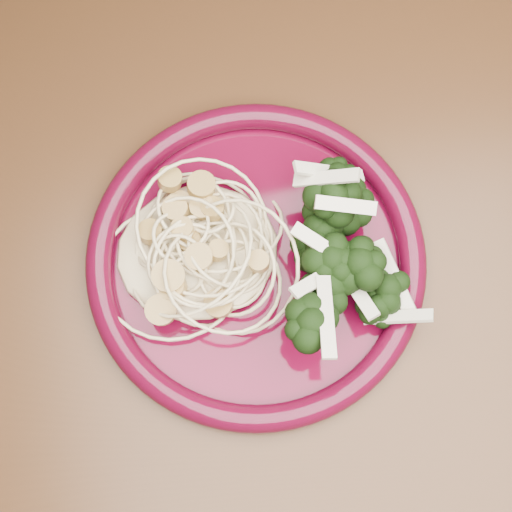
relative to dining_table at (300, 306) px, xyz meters
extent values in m
plane|color=brown|center=(0.00, 0.00, -0.65)|extent=(3.50, 3.50, 0.00)
cube|color=#472814|center=(0.00, 0.00, 0.08)|extent=(1.20, 0.80, 0.04)
cylinder|color=#4A041A|center=(-0.04, 0.03, 0.10)|extent=(0.35, 0.35, 0.01)
torus|color=#4A061B|center=(-0.04, 0.03, 0.11)|extent=(0.36, 0.36, 0.02)
ellipsoid|color=beige|center=(-0.09, 0.04, 0.12)|extent=(0.17, 0.16, 0.03)
ellipsoid|color=black|center=(0.02, 0.01, 0.13)|extent=(0.14, 0.17, 0.05)
camera|label=1|loc=(-0.07, -0.14, 0.68)|focal=50.00mm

